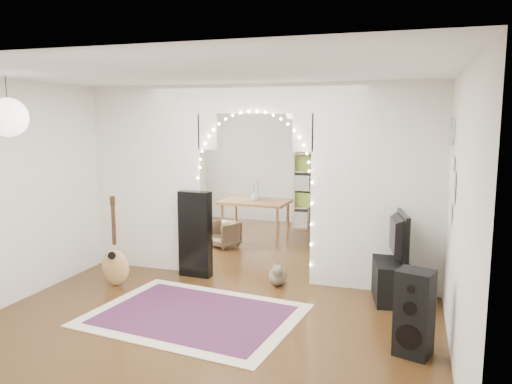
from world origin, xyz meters
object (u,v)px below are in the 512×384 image
(acoustic_guitar, at_px, (115,253))
(bookcase, at_px, (331,190))
(dining_chair_left, at_px, (223,234))
(dining_chair_right, at_px, (328,220))
(floor_speaker, at_px, (414,313))
(dining_table, at_px, (255,204))
(media_console, at_px, (389,277))

(acoustic_guitar, height_order, bookcase, bookcase)
(dining_chair_left, distance_m, dining_chair_right, 2.16)
(bookcase, distance_m, dining_chair_left, 2.66)
(floor_speaker, bearing_deg, dining_table, 143.82)
(acoustic_guitar, xyz_separation_m, floor_speaker, (3.83, -0.86, -0.04))
(bookcase, relative_size, dining_chair_right, 2.52)
(floor_speaker, bearing_deg, bookcase, 124.73)
(floor_speaker, bearing_deg, dining_chair_left, 152.20)
(acoustic_guitar, distance_m, dining_chair_left, 2.45)
(media_console, bearing_deg, acoustic_guitar, -178.86)
(dining_chair_left, bearing_deg, media_console, -4.70)
(bookcase, xyz_separation_m, dining_table, (-1.12, -1.56, -0.09))
(acoustic_guitar, distance_m, media_console, 3.61)
(media_console, distance_m, dining_chair_right, 3.36)
(media_console, bearing_deg, dining_table, 128.42)
(floor_speaker, height_order, bookcase, bookcase)
(bookcase, bearing_deg, dining_chair_right, -103.82)
(dining_chair_left, relative_size, dining_chair_right, 0.79)
(media_console, relative_size, bookcase, 0.65)
(floor_speaker, height_order, dining_chair_left, floor_speaker)
(floor_speaker, distance_m, bookcase, 5.58)
(acoustic_guitar, bearing_deg, bookcase, 46.11)
(floor_speaker, distance_m, dining_table, 4.68)
(acoustic_guitar, relative_size, bookcase, 0.67)
(bookcase, height_order, dining_table, bookcase)
(media_console, bearing_deg, dining_chair_left, 140.24)
(dining_chair_left, bearing_deg, dining_table, 76.37)
(acoustic_guitar, height_order, dining_chair_left, acoustic_guitar)
(bookcase, distance_m, dining_chair_right, 0.82)
(floor_speaker, relative_size, dining_chair_left, 1.71)
(acoustic_guitar, xyz_separation_m, dining_chair_right, (2.23, 3.80, -0.17))
(dining_table, height_order, dining_chair_left, dining_table)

